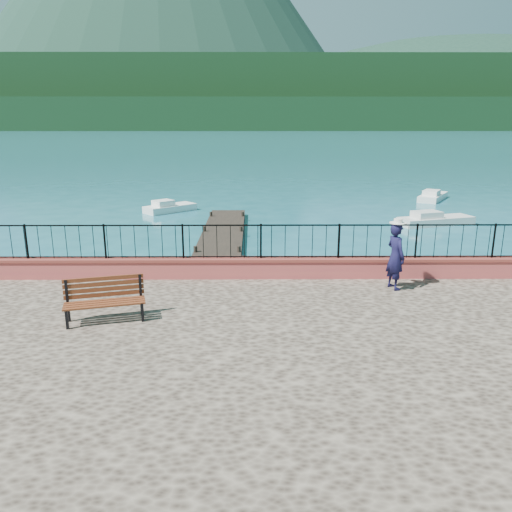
{
  "coord_description": "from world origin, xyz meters",
  "views": [
    {
      "loc": [
        -0.54,
        -9.97,
        5.56
      ],
      "look_at": [
        -0.45,
        2.0,
        2.3
      ],
      "focal_mm": 35.0,
      "sensor_mm": 36.0,
      "label": 1
    }
  ],
  "objects_px": {
    "person": "(395,256)",
    "boat_3": "(170,205)",
    "boat_5": "(433,194)",
    "boat_2": "(436,217)",
    "boat_0": "(180,274)",
    "park_bench": "(105,309)"
  },
  "relations": [
    {
      "from": "boat_2",
      "to": "boat_0",
      "type": "bearing_deg",
      "value": -157.62
    },
    {
      "from": "boat_0",
      "to": "boat_3",
      "type": "xyz_separation_m",
      "value": [
        -2.66,
        14.59,
        0.0
      ]
    },
    {
      "from": "person",
      "to": "boat_5",
      "type": "xyz_separation_m",
      "value": [
        9.31,
        23.21,
        -1.69
      ]
    },
    {
      "from": "person",
      "to": "boat_0",
      "type": "xyz_separation_m",
      "value": [
        -6.32,
        3.89,
        -1.69
      ]
    },
    {
      "from": "park_bench",
      "to": "boat_0",
      "type": "bearing_deg",
      "value": 67.98
    },
    {
      "from": "person",
      "to": "boat_3",
      "type": "xyz_separation_m",
      "value": [
        -8.97,
        18.48,
        -1.69
      ]
    },
    {
      "from": "boat_2",
      "to": "boat_3",
      "type": "relative_size",
      "value": 1.3
    },
    {
      "from": "boat_2",
      "to": "park_bench",
      "type": "bearing_deg",
      "value": -146.2
    },
    {
      "from": "boat_5",
      "to": "park_bench",
      "type": "bearing_deg",
      "value": 178.82
    },
    {
      "from": "boat_2",
      "to": "boat_3",
      "type": "height_order",
      "value": "same"
    },
    {
      "from": "park_bench",
      "to": "boat_2",
      "type": "distance_m",
      "value": 21.32
    },
    {
      "from": "boat_0",
      "to": "boat_2",
      "type": "relative_size",
      "value": 0.84
    },
    {
      "from": "person",
      "to": "boat_3",
      "type": "relative_size",
      "value": 0.55
    },
    {
      "from": "park_bench",
      "to": "boat_3",
      "type": "bearing_deg",
      "value": 80.36
    },
    {
      "from": "boat_3",
      "to": "boat_5",
      "type": "relative_size",
      "value": 0.81
    },
    {
      "from": "boat_5",
      "to": "boat_3",
      "type": "bearing_deg",
      "value": 136.14
    },
    {
      "from": "boat_3",
      "to": "boat_2",
      "type": "bearing_deg",
      "value": -57.07
    },
    {
      "from": "boat_2",
      "to": "boat_3",
      "type": "xyz_separation_m",
      "value": [
        -15.34,
        4.17,
        0.0
      ]
    },
    {
      "from": "boat_2",
      "to": "boat_5",
      "type": "bearing_deg",
      "value": 54.59
    },
    {
      "from": "park_bench",
      "to": "boat_0",
      "type": "relative_size",
      "value": 0.52
    },
    {
      "from": "park_bench",
      "to": "boat_5",
      "type": "bearing_deg",
      "value": 42.3
    },
    {
      "from": "park_bench",
      "to": "boat_3",
      "type": "relative_size",
      "value": 0.57
    }
  ]
}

